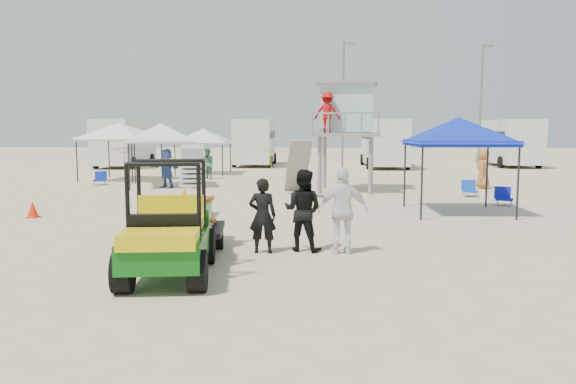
{
  "coord_description": "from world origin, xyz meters",
  "views": [
    {
      "loc": [
        0.97,
        -8.73,
        2.63
      ],
      "look_at": [
        0.5,
        3.0,
        1.3
      ],
      "focal_mm": 35.0,
      "sensor_mm": 36.0,
      "label": 1
    }
  ],
  "objects_px": {
    "utility_cart": "(166,224)",
    "canopy_blue": "(459,122)",
    "man_left": "(263,216)",
    "surf_trailer": "(194,212)",
    "lifeguard_tower": "(345,112)"
  },
  "relations": [
    {
      "from": "utility_cart",
      "to": "canopy_blue",
      "type": "relative_size",
      "value": 0.83
    },
    {
      "from": "surf_trailer",
      "to": "utility_cart",
      "type": "bearing_deg",
      "value": -90.23
    },
    {
      "from": "man_left",
      "to": "canopy_blue",
      "type": "distance_m",
      "value": 8.39
    },
    {
      "from": "man_left",
      "to": "surf_trailer",
      "type": "bearing_deg",
      "value": -10.5
    },
    {
      "from": "surf_trailer",
      "to": "canopy_blue",
      "type": "relative_size",
      "value": 0.67
    },
    {
      "from": "surf_trailer",
      "to": "lifeguard_tower",
      "type": "xyz_separation_m",
      "value": [
        3.95,
        11.78,
        2.49
      ]
    },
    {
      "from": "man_left",
      "to": "lifeguard_tower",
      "type": "height_order",
      "value": "lifeguard_tower"
    },
    {
      "from": "lifeguard_tower",
      "to": "man_left",
      "type": "bearing_deg",
      "value": -101.41
    },
    {
      "from": "utility_cart",
      "to": "surf_trailer",
      "type": "height_order",
      "value": "utility_cart"
    },
    {
      "from": "canopy_blue",
      "to": "utility_cart",
      "type": "bearing_deg",
      "value": -131.73
    },
    {
      "from": "man_left",
      "to": "canopy_blue",
      "type": "height_order",
      "value": "canopy_blue"
    },
    {
      "from": "man_left",
      "to": "lifeguard_tower",
      "type": "xyz_separation_m",
      "value": [
        2.44,
        12.08,
        2.51
      ]
    },
    {
      "from": "surf_trailer",
      "to": "man_left",
      "type": "bearing_deg",
      "value": -11.21
    },
    {
      "from": "surf_trailer",
      "to": "lifeguard_tower",
      "type": "bearing_deg",
      "value": 71.45
    },
    {
      "from": "utility_cart",
      "to": "man_left",
      "type": "height_order",
      "value": "utility_cart"
    }
  ]
}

